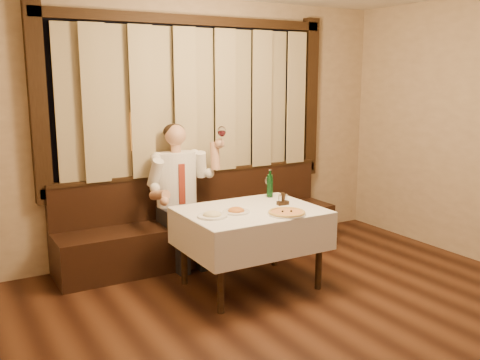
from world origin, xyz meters
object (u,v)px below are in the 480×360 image
banquette (203,229)px  cruet_caddy (283,201)px  dining_table (251,220)px  seated_man (180,185)px  pasta_red (236,209)px  pasta_cream (212,213)px  pizza (287,213)px  green_bottle (270,185)px

banquette → cruet_caddy: 1.19m
dining_table → seated_man: (-0.30, 0.93, 0.20)m
seated_man → pasta_red: bearing=-82.7°
cruet_caddy → pasta_cream: bearing=-173.3°
seated_man → cruet_caddy: bearing=-55.0°
pizza → seated_man: bearing=111.1°
pizza → pasta_cream: size_ratio=1.30×
banquette → pasta_cream: size_ratio=11.98×
dining_table → pasta_red: 0.23m
dining_table → green_bottle: 0.59m
pasta_red → seated_man: bearing=97.3°
pasta_red → seated_man: size_ratio=0.17×
dining_table → green_bottle: green_bottle is taller
pizza → pasta_red: (-0.36, 0.29, 0.02)m
green_bottle → pasta_cream: bearing=-155.4°
banquette → cruet_caddy: size_ratio=26.63×
banquette → pizza: bearing=-82.2°
pizza → seated_man: size_ratio=0.23×
pizza → green_bottle: bearing=69.2°
banquette → cruet_caddy: banquette is taller
banquette → seated_man: 0.63m
dining_table → pizza: size_ratio=3.65×
pasta_cream → cruet_caddy: bearing=3.8°
dining_table → pasta_red: pasta_red is taller
banquette → dining_table: size_ratio=2.52×
banquette → seated_man: (-0.30, -0.09, 0.54)m
pasta_cream → green_bottle: size_ratio=0.94×
banquette → pasta_red: (-0.17, -1.05, 0.48)m
pasta_cream → dining_table: bearing=7.5°
pizza → green_bottle: green_bottle is taller
pasta_red → cruet_caddy: (0.53, 0.03, 0.01)m
cruet_caddy → seated_man: size_ratio=0.08×
dining_table → cruet_caddy: 0.39m
pizza → cruet_caddy: bearing=61.0°
pizza → cruet_caddy: size_ratio=2.89×
cruet_caddy → banquette: bearing=112.0°
pasta_red → dining_table: bearing=9.7°
banquette → pasta_red: bearing=-99.4°
pasta_red → green_bottle: (0.61, 0.37, 0.09)m
pasta_red → cruet_caddy: cruet_caddy is taller
pasta_cream → banquette: bearing=68.2°
dining_table → cruet_caddy: size_ratio=10.57×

